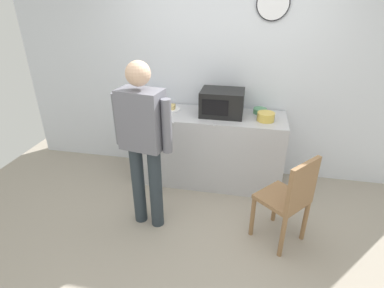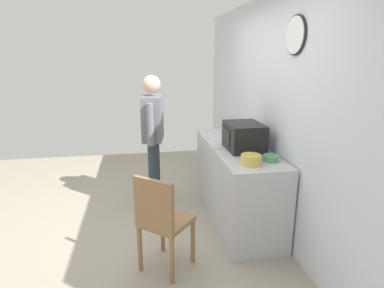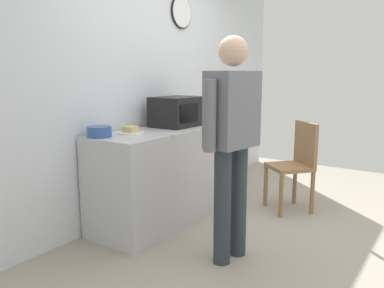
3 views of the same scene
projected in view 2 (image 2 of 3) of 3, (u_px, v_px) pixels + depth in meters
The scene contains 12 objects.
ground_plane at pixel (136, 228), 3.71m from camera, with size 6.00×6.00×0.00m, color #9E9384.
back_wall at pixel (273, 113), 3.62m from camera, with size 5.40×0.13×2.60m.
kitchen_counter at pixel (236, 182), 3.88m from camera, with size 1.81×0.62×0.91m, color #B7B7BC.
microwave at pixel (244, 136), 3.59m from camera, with size 0.50×0.39×0.30m.
sandwich_plate at pixel (231, 134), 4.24m from camera, with size 0.23×0.23×0.07m.
salad_bowl at pixel (251, 159), 3.12m from camera, with size 0.20×0.20×0.10m, color gold.
cereal_bowl at pixel (271, 158), 3.22m from camera, with size 0.16×0.16×0.06m, color #4C8E60.
mixing_bowl at pixel (231, 127), 4.52m from camera, with size 0.21×0.21×0.09m, color #33519E.
fork_utensil at pixel (206, 138), 4.09m from camera, with size 0.17×0.02×0.01m, color silver.
spoon_utensil at pixel (217, 149), 3.64m from camera, with size 0.17×0.02×0.01m, color silver.
person_standing at pixel (153, 132), 4.05m from camera, with size 0.58×0.30×1.71m.
wooden_chair at pixel (161, 219), 2.85m from camera, with size 0.56×0.56×0.94m.
Camera 2 is at (3.38, 0.09, 1.93)m, focal length 29.94 mm.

